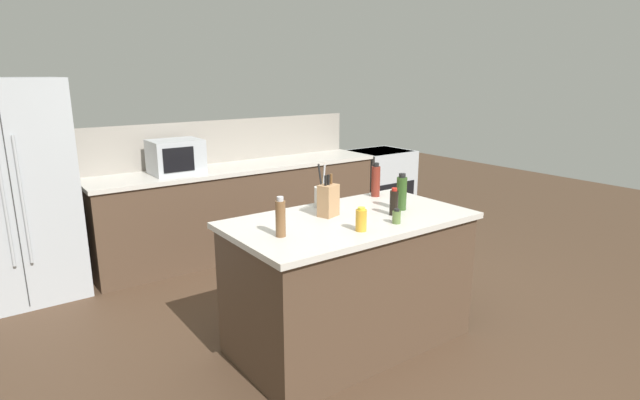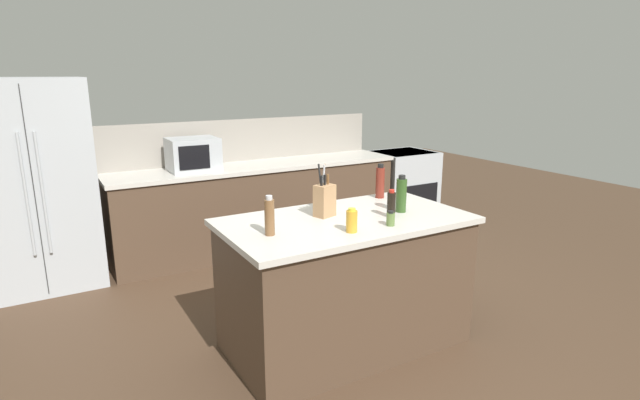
{
  "view_description": "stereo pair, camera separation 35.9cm",
  "coord_description": "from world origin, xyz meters",
  "px_view_note": "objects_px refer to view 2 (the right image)",
  "views": [
    {
      "loc": [
        -2.08,
        -2.52,
        1.9
      ],
      "look_at": [
        0.0,
        0.35,
        0.99
      ],
      "focal_mm": 28.0,
      "sensor_mm": 36.0,
      "label": 1
    },
    {
      "loc": [
        -1.78,
        -2.72,
        1.9
      ],
      "look_at": [
        0.0,
        0.35,
        0.99
      ],
      "focal_mm": 28.0,
      "sensor_mm": 36.0,
      "label": 2
    }
  ],
  "objects_px": {
    "olive_oil_bottle": "(401,195)",
    "utensil_crock": "(322,196)",
    "microwave": "(193,154)",
    "knife_block": "(325,200)",
    "refrigerator": "(34,186)",
    "soy_sauce_bottle": "(391,204)",
    "vinegar_bottle": "(380,182)",
    "honey_jar": "(352,221)",
    "range_oven": "(402,186)",
    "spice_jar_oregano": "(391,219)",
    "pepper_grinder": "(270,217)"
  },
  "relations": [
    {
      "from": "honey_jar",
      "to": "utensil_crock",
      "type": "bearing_deg",
      "value": 76.54
    },
    {
      "from": "microwave",
      "to": "soy_sauce_bottle",
      "type": "distance_m",
      "value": 2.43
    },
    {
      "from": "refrigerator",
      "to": "vinegar_bottle",
      "type": "distance_m",
      "value": 3.03
    },
    {
      "from": "knife_block",
      "to": "utensil_crock",
      "type": "height_order",
      "value": "utensil_crock"
    },
    {
      "from": "utensil_crock",
      "to": "pepper_grinder",
      "type": "xyz_separation_m",
      "value": [
        -0.61,
        -0.41,
        0.03
      ]
    },
    {
      "from": "olive_oil_bottle",
      "to": "soy_sauce_bottle",
      "type": "bearing_deg",
      "value": -153.52
    },
    {
      "from": "knife_block",
      "to": "honey_jar",
      "type": "xyz_separation_m",
      "value": [
        -0.03,
        -0.39,
        -0.04
      ]
    },
    {
      "from": "olive_oil_bottle",
      "to": "utensil_crock",
      "type": "bearing_deg",
      "value": 136.49
    },
    {
      "from": "soy_sauce_bottle",
      "to": "olive_oil_bottle",
      "type": "bearing_deg",
      "value": 26.48
    },
    {
      "from": "utensil_crock",
      "to": "spice_jar_oregano",
      "type": "height_order",
      "value": "utensil_crock"
    },
    {
      "from": "utensil_crock",
      "to": "vinegar_bottle",
      "type": "xyz_separation_m",
      "value": [
        0.53,
        0.01,
        0.04
      ]
    },
    {
      "from": "spice_jar_oregano",
      "to": "utensil_crock",
      "type": "bearing_deg",
      "value": 103.29
    },
    {
      "from": "range_oven",
      "to": "soy_sauce_bottle",
      "type": "bearing_deg",
      "value": -130.97
    },
    {
      "from": "range_oven",
      "to": "olive_oil_bottle",
      "type": "relative_size",
      "value": 3.48
    },
    {
      "from": "utensil_crock",
      "to": "knife_block",
      "type": "bearing_deg",
      "value": -116.8
    },
    {
      "from": "olive_oil_bottle",
      "to": "refrigerator",
      "type": "bearing_deg",
      "value": 134.15
    },
    {
      "from": "refrigerator",
      "to": "soy_sauce_bottle",
      "type": "relative_size",
      "value": 9.69
    },
    {
      "from": "range_oven",
      "to": "utensil_crock",
      "type": "height_order",
      "value": "utensil_crock"
    },
    {
      "from": "utensil_crock",
      "to": "vinegar_bottle",
      "type": "distance_m",
      "value": 0.54
    },
    {
      "from": "soy_sauce_bottle",
      "to": "honey_jar",
      "type": "relative_size",
      "value": 1.26
    },
    {
      "from": "olive_oil_bottle",
      "to": "range_oven",
      "type": "bearing_deg",
      "value": 50.23
    },
    {
      "from": "soy_sauce_bottle",
      "to": "range_oven",
      "type": "bearing_deg",
      "value": 49.03
    },
    {
      "from": "refrigerator",
      "to": "range_oven",
      "type": "distance_m",
      "value": 4.14
    },
    {
      "from": "utensil_crock",
      "to": "pepper_grinder",
      "type": "distance_m",
      "value": 0.73
    },
    {
      "from": "refrigerator",
      "to": "microwave",
      "type": "xyz_separation_m",
      "value": [
        1.42,
        -0.05,
        0.17
      ]
    },
    {
      "from": "refrigerator",
      "to": "microwave",
      "type": "bearing_deg",
      "value": -2.08
    },
    {
      "from": "microwave",
      "to": "knife_block",
      "type": "distance_m",
      "value": 2.1
    },
    {
      "from": "soy_sauce_bottle",
      "to": "utensil_crock",
      "type": "bearing_deg",
      "value": 120.28
    },
    {
      "from": "soy_sauce_bottle",
      "to": "microwave",
      "type": "bearing_deg",
      "value": 106.28
    },
    {
      "from": "vinegar_bottle",
      "to": "soy_sauce_bottle",
      "type": "bearing_deg",
      "value": -118.75
    },
    {
      "from": "vinegar_bottle",
      "to": "utensil_crock",
      "type": "bearing_deg",
      "value": -178.59
    },
    {
      "from": "vinegar_bottle",
      "to": "honey_jar",
      "type": "relative_size",
      "value": 1.77
    },
    {
      "from": "range_oven",
      "to": "soy_sauce_bottle",
      "type": "distance_m",
      "value": 3.13
    },
    {
      "from": "olive_oil_bottle",
      "to": "knife_block",
      "type": "bearing_deg",
      "value": 161.75
    },
    {
      "from": "microwave",
      "to": "pepper_grinder",
      "type": "relative_size",
      "value": 1.96
    },
    {
      "from": "spice_jar_oregano",
      "to": "pepper_grinder",
      "type": "height_order",
      "value": "pepper_grinder"
    },
    {
      "from": "range_oven",
      "to": "pepper_grinder",
      "type": "relative_size",
      "value": 3.73
    },
    {
      "from": "utensil_crock",
      "to": "spice_jar_oregano",
      "type": "bearing_deg",
      "value": -76.71
    },
    {
      "from": "spice_jar_oregano",
      "to": "pepper_grinder",
      "type": "relative_size",
      "value": 0.4
    },
    {
      "from": "knife_block",
      "to": "range_oven",
      "type": "bearing_deg",
      "value": 23.34
    },
    {
      "from": "utensil_crock",
      "to": "honey_jar",
      "type": "bearing_deg",
      "value": -103.46
    },
    {
      "from": "utensil_crock",
      "to": "spice_jar_oregano",
      "type": "distance_m",
      "value": 0.64
    },
    {
      "from": "refrigerator",
      "to": "microwave",
      "type": "height_order",
      "value": "refrigerator"
    },
    {
      "from": "vinegar_bottle",
      "to": "olive_oil_bottle",
      "type": "relative_size",
      "value": 1.02
    },
    {
      "from": "pepper_grinder",
      "to": "vinegar_bottle",
      "type": "bearing_deg",
      "value": 20.15
    },
    {
      "from": "spice_jar_oregano",
      "to": "knife_block",
      "type": "bearing_deg",
      "value": 122.79
    },
    {
      "from": "microwave",
      "to": "vinegar_bottle",
      "type": "relative_size",
      "value": 1.79
    },
    {
      "from": "spice_jar_oregano",
      "to": "soy_sauce_bottle",
      "type": "bearing_deg",
      "value": 51.22
    },
    {
      "from": "microwave",
      "to": "spice_jar_oregano",
      "type": "distance_m",
      "value": 2.55
    },
    {
      "from": "pepper_grinder",
      "to": "olive_oil_bottle",
      "type": "relative_size",
      "value": 0.93
    }
  ]
}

